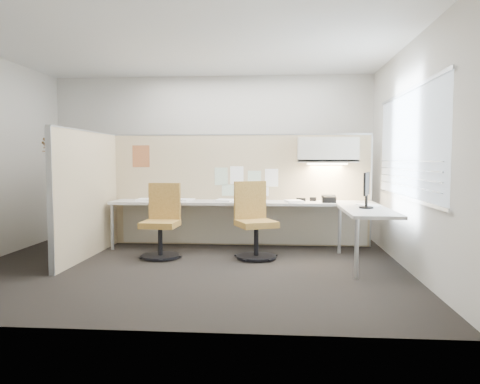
# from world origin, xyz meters

# --- Properties ---
(floor) EXTENTS (5.50, 4.50, 0.01)m
(floor) POSITION_xyz_m (0.00, 0.00, -0.01)
(floor) COLOR black
(floor) RESTS_ON ground
(ceiling) EXTENTS (5.50, 4.50, 0.01)m
(ceiling) POSITION_xyz_m (0.00, 0.00, 2.80)
(ceiling) COLOR white
(ceiling) RESTS_ON wall_back
(wall_back) EXTENTS (5.50, 0.02, 2.80)m
(wall_back) POSITION_xyz_m (0.00, 2.25, 1.40)
(wall_back) COLOR beige
(wall_back) RESTS_ON ground
(wall_front) EXTENTS (5.50, 0.02, 2.80)m
(wall_front) POSITION_xyz_m (0.00, -2.25, 1.40)
(wall_front) COLOR beige
(wall_front) RESTS_ON ground
(wall_right) EXTENTS (0.02, 4.50, 2.80)m
(wall_right) POSITION_xyz_m (2.75, 0.00, 1.40)
(wall_right) COLOR beige
(wall_right) RESTS_ON ground
(window_pane) EXTENTS (0.01, 2.80, 1.30)m
(window_pane) POSITION_xyz_m (2.73, 0.00, 1.55)
(window_pane) COLOR #A3B1BD
(window_pane) RESTS_ON wall_right
(partition_back) EXTENTS (4.10, 0.06, 1.75)m
(partition_back) POSITION_xyz_m (0.55, 1.60, 0.88)
(partition_back) COLOR #CBB98D
(partition_back) RESTS_ON floor
(partition_left) EXTENTS (0.06, 2.20, 1.75)m
(partition_left) POSITION_xyz_m (-1.50, 0.50, 0.88)
(partition_left) COLOR #CBB98D
(partition_left) RESTS_ON floor
(desk) EXTENTS (4.00, 2.07, 0.73)m
(desk) POSITION_xyz_m (0.93, 1.13, 0.60)
(desk) COLOR beige
(desk) RESTS_ON floor
(overhead_bin) EXTENTS (0.90, 0.36, 0.38)m
(overhead_bin) POSITION_xyz_m (1.90, 1.39, 1.51)
(overhead_bin) COLOR beige
(overhead_bin) RESTS_ON partition_back
(task_light_strip) EXTENTS (0.60, 0.06, 0.02)m
(task_light_strip) POSITION_xyz_m (1.90, 1.39, 1.30)
(task_light_strip) COLOR #FFEABF
(task_light_strip) RESTS_ON overhead_bin
(pinned_papers) EXTENTS (1.01, 0.00, 0.47)m
(pinned_papers) POSITION_xyz_m (0.63, 1.57, 1.03)
(pinned_papers) COLOR #8CBF8C
(pinned_papers) RESTS_ON partition_back
(poster) EXTENTS (0.28, 0.00, 0.35)m
(poster) POSITION_xyz_m (-1.05, 1.57, 1.42)
(poster) COLOR orange
(poster) RESTS_ON partition_back
(chair_left) EXTENTS (0.54, 0.54, 1.02)m
(chair_left) POSITION_xyz_m (-0.47, 0.55, 0.48)
(chair_left) COLOR black
(chair_left) RESTS_ON floor
(chair_right) EXTENTS (0.65, 0.66, 1.05)m
(chair_right) POSITION_xyz_m (0.82, 0.60, 0.49)
(chair_right) COLOR black
(chair_right) RESTS_ON floor
(monitor) EXTENTS (0.18, 0.43, 0.47)m
(monitor) POSITION_xyz_m (2.30, 0.35, 1.00)
(monitor) COLOR black
(monitor) RESTS_ON desk
(phone) EXTENTS (0.21, 0.20, 0.12)m
(phone) POSITION_xyz_m (1.90, 1.16, 0.78)
(phone) COLOR black
(phone) RESTS_ON desk
(stapler) EXTENTS (0.15, 0.08, 0.05)m
(stapler) POSITION_xyz_m (1.51, 1.36, 0.76)
(stapler) COLOR black
(stapler) RESTS_ON desk
(tape_dispenser) EXTENTS (0.11, 0.08, 0.06)m
(tape_dispenser) POSITION_xyz_m (1.69, 1.39, 0.76)
(tape_dispenser) COLOR black
(tape_dispenser) RESTS_ON desk
(coat_hook) EXTENTS (0.18, 0.43, 1.29)m
(coat_hook) POSITION_xyz_m (-1.58, -0.37, 1.42)
(coat_hook) COLOR silver
(coat_hook) RESTS_ON partition_left
(paper_stack_0) EXTENTS (0.23, 0.30, 0.03)m
(paper_stack_0) POSITION_xyz_m (-0.90, 1.28, 0.74)
(paper_stack_0) COLOR white
(paper_stack_0) RESTS_ON desk
(paper_stack_1) EXTENTS (0.30, 0.35, 0.02)m
(paper_stack_1) POSITION_xyz_m (-0.30, 1.35, 0.74)
(paper_stack_1) COLOR white
(paper_stack_1) RESTS_ON desk
(paper_stack_2) EXTENTS (0.27, 0.33, 0.03)m
(paper_stack_2) POSITION_xyz_m (0.34, 1.20, 0.75)
(paper_stack_2) COLOR white
(paper_stack_2) RESTS_ON desk
(paper_stack_3) EXTENTS (0.29, 0.35, 0.03)m
(paper_stack_3) POSITION_xyz_m (1.39, 1.20, 0.74)
(paper_stack_3) COLOR white
(paper_stack_3) RESTS_ON desk
(paper_stack_4) EXTENTS (0.31, 0.35, 0.02)m
(paper_stack_4) POSITION_xyz_m (2.38, 0.67, 0.74)
(paper_stack_4) COLOR white
(paper_stack_4) RESTS_ON desk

